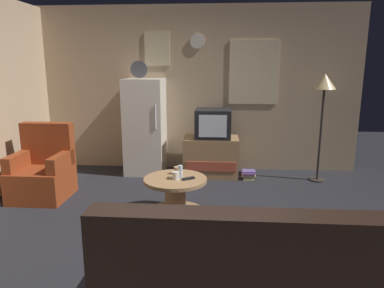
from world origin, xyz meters
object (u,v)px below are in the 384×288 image
at_px(standing_lamp, 324,90).
at_px(crt_tv, 213,123).
at_px(coffee_table, 175,197).
at_px(couch, 233,286).
at_px(fridge, 145,126).
at_px(tv_stand, 211,156).
at_px(mug_ceramic_white, 176,175).
at_px(mug_ceramic_tan, 177,170).
at_px(remote_control, 188,179).
at_px(book_stack, 249,175).
at_px(armchair, 43,172).
at_px(wine_glass, 180,172).

bearing_deg(standing_lamp, crt_tv, 175.06).
bearing_deg(coffee_table, couch, -71.46).
height_order(fridge, tv_stand, fridge).
bearing_deg(standing_lamp, mug_ceramic_white, -143.01).
bearing_deg(standing_lamp, fridge, 175.20).
bearing_deg(coffee_table, mug_ceramic_tan, 88.62).
relative_size(fridge, remote_control, 11.80).
relative_size(coffee_table, couch, 0.42).
bearing_deg(tv_stand, mug_ceramic_white, -102.49).
bearing_deg(book_stack, armchair, -161.44).
height_order(tv_stand, couch, couch).
bearing_deg(mug_ceramic_white, crt_tv, 76.70).
bearing_deg(mug_ceramic_tan, tv_stand, 75.61).
xyz_separation_m(mug_ceramic_tan, armchair, (-1.81, 0.33, -0.16)).
distance_m(wine_glass, mug_ceramic_tan, 0.16).
distance_m(tv_stand, crt_tv, 0.53).
distance_m(fridge, tv_stand, 1.15).
distance_m(wine_glass, book_stack, 1.72).
relative_size(tv_stand, mug_ceramic_tan, 9.33).
xyz_separation_m(coffee_table, mug_ceramic_tan, (0.00, 0.15, 0.27)).
distance_m(coffee_table, mug_ceramic_white, 0.28).
bearing_deg(crt_tv, fridge, 175.40).
xyz_separation_m(mug_ceramic_white, couch, (0.58, -1.73, -0.19)).
xyz_separation_m(tv_stand, mug_ceramic_white, (-0.36, -1.62, 0.20)).
xyz_separation_m(standing_lamp, mug_ceramic_white, (-1.97, -1.48, -0.86)).
height_order(standing_lamp, coffee_table, standing_lamp).
distance_m(wine_glass, remote_control, 0.12).
relative_size(standing_lamp, mug_ceramic_tan, 17.67).
bearing_deg(remote_control, wine_glass, 126.13).
height_order(standing_lamp, book_stack, standing_lamp).
bearing_deg(coffee_table, mug_ceramic_white, -74.21).
bearing_deg(wine_glass, standing_lamp, 36.84).
height_order(tv_stand, wine_glass, tv_stand).
bearing_deg(crt_tv, mug_ceramic_tan, -105.30).
height_order(crt_tv, couch, crt_tv).
xyz_separation_m(tv_stand, remote_control, (-0.22, -1.62, 0.16)).
xyz_separation_m(standing_lamp, armchair, (-3.79, -0.96, -1.02)).
bearing_deg(fridge, standing_lamp, -4.80).
distance_m(tv_stand, mug_ceramic_tan, 1.49).
xyz_separation_m(coffee_table, remote_control, (0.15, -0.03, 0.24)).
xyz_separation_m(mug_ceramic_tan, book_stack, (0.95, 1.25, -0.42)).
xyz_separation_m(tv_stand, standing_lamp, (1.61, -0.14, 1.05)).
relative_size(mug_ceramic_white, armchair, 0.09).
xyz_separation_m(crt_tv, remote_control, (-0.24, -1.61, -0.36)).
bearing_deg(armchair, remote_control, -14.67).
xyz_separation_m(wine_glass, mug_ceramic_tan, (-0.05, 0.15, -0.03)).
distance_m(standing_lamp, mug_ceramic_white, 2.61).
bearing_deg(fridge, mug_ceramic_white, -67.87).
distance_m(tv_stand, couch, 3.36).
distance_m(crt_tv, remote_control, 1.67).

